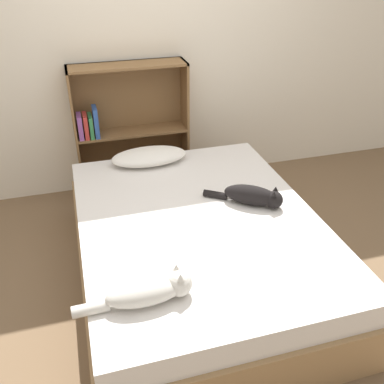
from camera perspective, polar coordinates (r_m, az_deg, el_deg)
name	(u,v)px	position (r m, az deg, el deg)	size (l,w,h in m)	color
ground_plane	(198,276)	(3.01, 0.81, -11.11)	(8.00, 8.00, 0.00)	brown
wall_back	(148,45)	(3.76, -5.92, 18.93)	(8.00, 0.06, 2.50)	silver
bed	(198,248)	(2.86, 0.85, -7.50)	(1.52, 2.01, 0.49)	#99754C
pillow	(149,156)	(3.36, -5.74, 4.74)	(0.59, 0.29, 0.12)	white
cat_light	(150,290)	(2.12, -5.56, -12.92)	(0.59, 0.17, 0.16)	beige
cat_dark	(254,196)	(2.84, 8.26, -0.52)	(0.46, 0.36, 0.14)	black
bookshelf	(128,129)	(3.80, -8.57, 8.36)	(0.96, 0.26, 1.15)	brown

